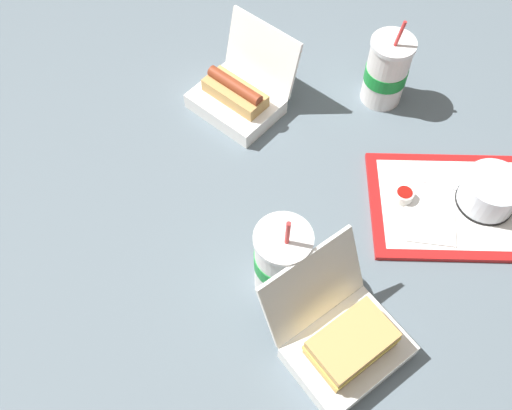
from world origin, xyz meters
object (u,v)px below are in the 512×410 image
food_tray (459,205)px  ketchup_cup (404,195)px  soda_cup_corner (282,261)px  clamshell_sandwich_left (345,342)px  cake_container (490,193)px  clamshell_hotdog_back (239,95)px  soda_cup_center (387,71)px  plastic_fork (449,186)px

food_tray → ketchup_cup: size_ratio=10.50×
food_tray → soda_cup_corner: bearing=-140.6°
food_tray → ketchup_cup: (-0.12, -0.02, 0.02)m
food_tray → soda_cup_corner: (-0.32, -0.26, 0.09)m
food_tray → clamshell_sandwich_left: 0.41m
cake_container → clamshell_hotdog_back: bearing=166.5°
cake_container → ketchup_cup: 0.17m
food_tray → ketchup_cup: 0.12m
ketchup_cup → soda_cup_center: (-0.09, 0.29, 0.06)m
cake_container → ketchup_cup: size_ratio=3.00×
clamshell_sandwich_left → soda_cup_center: soda_cup_center is taller
clamshell_hotdog_back → clamshell_sandwich_left: bearing=-56.9°
soda_cup_corner → plastic_fork: bearing=45.4°
cake_container → soda_cup_corner: 0.47m
plastic_fork → cake_container: bearing=-12.5°
cake_container → clamshell_sandwich_left: clamshell_sandwich_left is taller
cake_container → clamshell_sandwich_left: 0.45m
soda_cup_corner → ketchup_cup: bearing=50.3°
soda_cup_corner → soda_cup_center: (0.12, 0.54, -0.01)m
clamshell_hotdog_back → soda_cup_center: size_ratio=1.11×
clamshell_hotdog_back → soda_cup_corner: bearing=-64.6°
plastic_fork → soda_cup_center: 0.30m
clamshell_hotdog_back → clamshell_sandwich_left: 0.62m
food_tray → plastic_fork: (-0.02, 0.04, 0.01)m
clamshell_hotdog_back → food_tray: bearing=-16.5°
cake_container → clamshell_hotdog_back: clamshell_hotdog_back is taller
soda_cup_center → soda_cup_corner: bearing=-102.6°
clamshell_hotdog_back → soda_cup_corner: size_ratio=1.07×
cake_container → food_tray: bearing=-159.9°
plastic_fork → soda_cup_center: soda_cup_center is taller
clamshell_hotdog_back → soda_cup_center: (0.32, 0.12, 0.04)m
cake_container → ketchup_cup: cake_container is taller
ketchup_cup → clamshell_hotdog_back: bearing=156.9°
soda_cup_corner → food_tray: bearing=39.4°
food_tray → clamshell_hotdog_back: bearing=163.5°
soda_cup_corner → soda_cup_center: size_ratio=1.04×
ketchup_cup → soda_cup_center: 0.31m
food_tray → plastic_fork: plastic_fork is taller
clamshell_sandwich_left → soda_cup_corner: size_ratio=1.22×
ketchup_cup → soda_cup_corner: soda_cup_corner is taller
soda_cup_corner → cake_container: bearing=37.3°
ketchup_cup → clamshell_hotdog_back: clamshell_hotdog_back is taller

